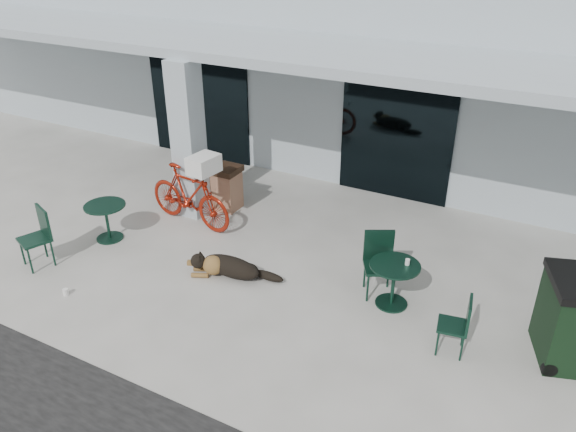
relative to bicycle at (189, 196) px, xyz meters
The scene contains 18 objects.
ground 2.37m from the bicycle, 56.06° to the right, with size 80.00×80.00×0.00m, color #B7B4AD.
building 6.92m from the bicycle, 79.04° to the left, with size 22.00×7.00×4.50m, color #A7B7BE.
storefront_glass_left 3.71m from the bicycle, 121.96° to the left, with size 2.80×0.06×2.70m, color black.
storefront_glass_right 4.42m from the bicycle, 45.01° to the left, with size 2.40×0.06×2.70m, color black.
column 1.06m from the bicycle, 118.96° to the left, with size 0.50×0.50×3.12m, color #A7B7BE.
overhang 3.37m from the bicycle, 53.05° to the left, with size 22.00×2.80×0.18m, color #A7B7BE.
bicycle is the anchor object (origin of this frame).
laundry_basket 0.89m from the bicycle, ahead, with size 0.56×0.42×0.33m, color white.
dog 2.14m from the bicycle, 34.83° to the right, with size 1.22×0.41×0.41m, color black, non-canonical shape.
cup_near_dog 2.97m from the bicycle, 96.54° to the right, with size 0.09×0.09×0.11m, color white.
cafe_table_near 1.60m from the bicycle, 129.46° to the right, with size 0.76×0.76×0.71m, color #113225, non-canonical shape.
cafe_chair_near 2.86m from the bicycle, 119.94° to the right, with size 0.47×0.52×1.05m, color #113225, non-canonical shape.
cafe_table_far 4.43m from the bicycle, ahead, with size 0.78×0.78×0.73m, color #113225, non-canonical shape.
cafe_chair_far_a 4.11m from the bicycle, ahead, with size 0.48×0.52×1.05m, color #113225, non-canonical shape.
cafe_chair_far_b 5.59m from the bicycle, 13.82° to the right, with size 0.40×0.44×0.89m, color #113225, non-canonical shape.
cup_on_table 4.57m from the bicycle, ahead, with size 0.07×0.07×0.10m, color white.
trash_receptacle 0.95m from the bicycle, 73.50° to the left, with size 0.55×0.55×0.93m, color #94664D, non-canonical shape.
wheeled_bin 6.89m from the bicycle, ahead, with size 0.78×0.99×1.26m, color black, non-canonical shape.
Camera 1 is at (5.00, -5.85, 5.35)m, focal length 35.00 mm.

